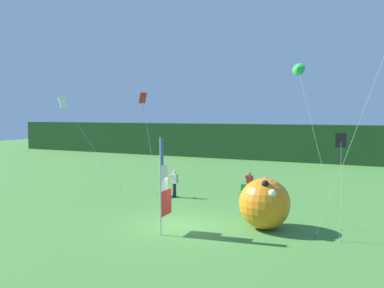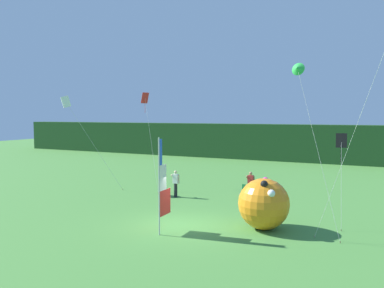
{
  "view_description": "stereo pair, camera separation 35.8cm",
  "coord_description": "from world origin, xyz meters",
  "px_view_note": "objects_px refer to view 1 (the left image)",
  "views": [
    {
      "loc": [
        7.71,
        -15.66,
        5.28
      ],
      "look_at": [
        -0.48,
        2.19,
        3.76
      ],
      "focal_mm": 35.0,
      "sensor_mm": 36.0,
      "label": 1
    },
    {
      "loc": [
        8.03,
        -15.51,
        5.28
      ],
      "look_at": [
        -0.48,
        2.19,
        3.76
      ],
      "focal_mm": 35.0,
      "sensor_mm": 36.0,
      "label": 2
    }
  ],
  "objects_px": {
    "person_near_banner": "(249,184)",
    "inflatable_balloon": "(265,203)",
    "kite_red_diamond_4": "(143,103)",
    "kite_white_box_2": "(63,102)",
    "kite_black_diamond_0": "(341,145)",
    "banner_flag": "(164,188)",
    "folding_chair": "(244,190)",
    "kite_green_delta_1": "(298,70)",
    "person_mid_field": "(174,183)"
  },
  "relations": [
    {
      "from": "folding_chair",
      "to": "kite_white_box_2",
      "type": "distance_m",
      "value": 13.74
    },
    {
      "from": "inflatable_balloon",
      "to": "kite_white_box_2",
      "type": "relative_size",
      "value": 0.36
    },
    {
      "from": "kite_white_box_2",
      "to": "kite_red_diamond_4",
      "type": "distance_m",
      "value": 5.65
    },
    {
      "from": "kite_white_box_2",
      "to": "kite_black_diamond_0",
      "type": "bearing_deg",
      "value": -2.35
    },
    {
      "from": "person_near_banner",
      "to": "banner_flag",
      "type": "bearing_deg",
      "value": -99.16
    },
    {
      "from": "inflatable_balloon",
      "to": "kite_red_diamond_4",
      "type": "relative_size",
      "value": 0.34
    },
    {
      "from": "inflatable_balloon",
      "to": "kite_black_diamond_0",
      "type": "xyz_separation_m",
      "value": [
        3.1,
        2.33,
        2.65
      ]
    },
    {
      "from": "kite_red_diamond_4",
      "to": "kite_black_diamond_0",
      "type": "bearing_deg",
      "value": -18.65
    },
    {
      "from": "person_mid_field",
      "to": "kite_black_diamond_0",
      "type": "bearing_deg",
      "value": -10.68
    },
    {
      "from": "kite_green_delta_1",
      "to": "kite_black_diamond_0",
      "type": "bearing_deg",
      "value": 41.43
    },
    {
      "from": "person_near_banner",
      "to": "folding_chair",
      "type": "xyz_separation_m",
      "value": [
        -0.2,
        -0.51,
        -0.37
      ]
    },
    {
      "from": "person_near_banner",
      "to": "kite_black_diamond_0",
      "type": "height_order",
      "value": "kite_black_diamond_0"
    },
    {
      "from": "person_mid_field",
      "to": "folding_chair",
      "type": "height_order",
      "value": "person_mid_field"
    },
    {
      "from": "person_mid_field",
      "to": "folding_chair",
      "type": "relative_size",
      "value": 1.93
    },
    {
      "from": "person_near_banner",
      "to": "kite_green_delta_1",
      "type": "distance_m",
      "value": 9.27
    },
    {
      "from": "person_near_banner",
      "to": "kite_red_diamond_4",
      "type": "height_order",
      "value": "kite_red_diamond_4"
    },
    {
      "from": "kite_red_diamond_4",
      "to": "person_mid_field",
      "type": "bearing_deg",
      "value": -35.11
    },
    {
      "from": "person_mid_field",
      "to": "banner_flag",
      "type": "bearing_deg",
      "value": -66.32
    },
    {
      "from": "person_near_banner",
      "to": "inflatable_balloon",
      "type": "height_order",
      "value": "inflatable_balloon"
    },
    {
      "from": "kite_red_diamond_4",
      "to": "kite_white_box_2",
      "type": "bearing_deg",
      "value": -135.02
    },
    {
      "from": "person_near_banner",
      "to": "kite_black_diamond_0",
      "type": "bearing_deg",
      "value": -34.7
    },
    {
      "from": "person_mid_field",
      "to": "inflatable_balloon",
      "type": "distance_m",
      "value": 8.07
    },
    {
      "from": "person_near_banner",
      "to": "kite_white_box_2",
      "type": "xyz_separation_m",
      "value": [
        -12.44,
        -3.14,
        5.3
      ]
    },
    {
      "from": "kite_red_diamond_4",
      "to": "folding_chair",
      "type": "bearing_deg",
      "value": -9.43
    },
    {
      "from": "person_mid_field",
      "to": "kite_white_box_2",
      "type": "relative_size",
      "value": 0.26
    },
    {
      "from": "folding_chair",
      "to": "kite_green_delta_1",
      "type": "relative_size",
      "value": 0.12
    },
    {
      "from": "banner_flag",
      "to": "folding_chair",
      "type": "relative_size",
      "value": 4.86
    },
    {
      "from": "banner_flag",
      "to": "inflatable_balloon",
      "type": "height_order",
      "value": "banner_flag"
    },
    {
      "from": "kite_white_box_2",
      "to": "kite_red_diamond_4",
      "type": "height_order",
      "value": "kite_red_diamond_4"
    },
    {
      "from": "banner_flag",
      "to": "person_mid_field",
      "type": "xyz_separation_m",
      "value": [
        -2.96,
        6.76,
        -1.15
      ]
    },
    {
      "from": "kite_black_diamond_0",
      "to": "person_mid_field",
      "type": "bearing_deg",
      "value": 169.32
    },
    {
      "from": "kite_green_delta_1",
      "to": "kite_white_box_2",
      "type": "height_order",
      "value": "kite_green_delta_1"
    },
    {
      "from": "banner_flag",
      "to": "kite_black_diamond_0",
      "type": "bearing_deg",
      "value": 34.81
    },
    {
      "from": "person_near_banner",
      "to": "kite_white_box_2",
      "type": "distance_m",
      "value": 13.88
    },
    {
      "from": "folding_chair",
      "to": "kite_black_diamond_0",
      "type": "distance_m",
      "value": 7.49
    },
    {
      "from": "kite_black_diamond_0",
      "to": "kite_green_delta_1",
      "type": "xyz_separation_m",
      "value": [
        -1.82,
        -1.61,
        3.48
      ]
    },
    {
      "from": "folding_chair",
      "to": "kite_black_diamond_0",
      "type": "bearing_deg",
      "value": -30.14
    },
    {
      "from": "person_mid_field",
      "to": "kite_white_box_2",
      "type": "distance_m",
      "value": 9.69
    },
    {
      "from": "inflatable_balloon",
      "to": "kite_green_delta_1",
      "type": "xyz_separation_m",
      "value": [
        1.28,
        0.72,
        6.13
      ]
    },
    {
      "from": "person_mid_field",
      "to": "folding_chair",
      "type": "distance_m",
      "value": 4.45
    },
    {
      "from": "kite_black_diamond_0",
      "to": "kite_white_box_2",
      "type": "xyz_separation_m",
      "value": [
        -18.04,
        0.74,
        2.34
      ]
    },
    {
      "from": "folding_chair",
      "to": "person_mid_field",
      "type": "bearing_deg",
      "value": -160.39
    },
    {
      "from": "person_mid_field",
      "to": "kite_green_delta_1",
      "type": "distance_m",
      "value": 10.94
    },
    {
      "from": "banner_flag",
      "to": "inflatable_balloon",
      "type": "distance_m",
      "value": 4.75
    },
    {
      "from": "inflatable_balloon",
      "to": "kite_white_box_2",
      "type": "height_order",
      "value": "kite_white_box_2"
    },
    {
      "from": "banner_flag",
      "to": "kite_red_diamond_4",
      "type": "bearing_deg",
      "value": 126.15
    },
    {
      "from": "inflatable_balloon",
      "to": "banner_flag",
      "type": "bearing_deg",
      "value": -146.97
    },
    {
      "from": "banner_flag",
      "to": "person_near_banner",
      "type": "xyz_separation_m",
      "value": [
        1.41,
        8.76,
        -1.19
      ]
    },
    {
      "from": "inflatable_balloon",
      "to": "kite_red_diamond_4",
      "type": "xyz_separation_m",
      "value": [
        -10.94,
        7.07,
        4.99
      ]
    },
    {
      "from": "banner_flag",
      "to": "kite_white_box_2",
      "type": "bearing_deg",
      "value": 152.99
    }
  ]
}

